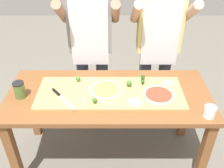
{
  "coord_description": "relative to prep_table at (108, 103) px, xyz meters",
  "views": [
    {
      "loc": [
        0.03,
        -1.68,
        2.02
      ],
      "look_at": [
        0.03,
        0.03,
        0.84
      ],
      "focal_mm": 40.74,
      "sensor_mm": 36.0,
      "label": 1
    }
  ],
  "objects": [
    {
      "name": "ground_plane",
      "position": [
        0.0,
        0.0,
        -0.66
      ],
      "size": [
        8.0,
        8.0,
        0.0
      ],
      "primitive_type": "plane",
      "color": "#6B665B"
    },
    {
      "name": "prep_table",
      "position": [
        0.0,
        0.0,
        0.0
      ],
      "size": [
        1.68,
        0.73,
        0.77
      ],
      "color": "brown",
      "rests_on": "ground"
    },
    {
      "name": "cutting_board",
      "position": [
        0.01,
        -0.01,
        0.12
      ],
      "size": [
        1.18,
        0.44,
        0.03
      ],
      "primitive_type": "cube",
      "color": "tan",
      "rests_on": "prep_table"
    },
    {
      "name": "chefs_knife",
      "position": [
        -0.38,
        -0.08,
        0.14
      ],
      "size": [
        0.23,
        0.26,
        0.02
      ],
      "color": "#B7BABF",
      "rests_on": "cutting_board"
    },
    {
      "name": "pizza_whole_tomato_red",
      "position": [
        0.4,
        -0.06,
        0.14
      ],
      "size": [
        0.25,
        0.25,
        0.02
      ],
      "color": "beige",
      "rests_on": "cutting_board"
    },
    {
      "name": "pizza_whole_pesto_green",
      "position": [
        -0.02,
        0.01,
        0.14
      ],
      "size": [
        0.27,
        0.27,
        0.02
      ],
      "color": "beige",
      "rests_on": "cutting_board"
    },
    {
      "name": "pizza_slice_far_right",
      "position": [
        0.51,
        0.1,
        0.14
      ],
      "size": [
        0.09,
        0.09,
        0.01
      ],
      "primitive_type": "cube",
      "rotation": [
        0.0,
        0.0,
        0.17
      ],
      "color": "beige",
      "rests_on": "cutting_board"
    },
    {
      "name": "pizza_slice_near_right",
      "position": [
        0.2,
        -0.16,
        0.14
      ],
      "size": [
        0.11,
        0.11,
        0.01
      ],
      "primitive_type": "cube",
      "rotation": [
        0.0,
        0.0,
        0.27
      ],
      "color": "beige",
      "rests_on": "cutting_board"
    },
    {
      "name": "broccoli_floret_front_right",
      "position": [
        0.29,
        0.16,
        0.16
      ],
      "size": [
        0.04,
        0.04,
        0.05
      ],
      "color": "#2C5915",
      "rests_on": "cutting_board"
    },
    {
      "name": "broccoli_floret_back_right",
      "position": [
        0.17,
        0.06,
        0.17
      ],
      "size": [
        0.05,
        0.05,
        0.06
      ],
      "color": "#3F7220",
      "rests_on": "cutting_board"
    },
    {
      "name": "broccoli_floret_front_left",
      "position": [
        -0.26,
        0.13,
        0.16
      ],
      "size": [
        0.04,
        0.04,
        0.05
      ],
      "color": "#487A23",
      "rests_on": "cutting_board"
    },
    {
      "name": "broccoli_floret_front_mid",
      "position": [
        0.29,
        0.09,
        0.16
      ],
      "size": [
        0.03,
        0.03,
        0.05
      ],
      "color": "#2C5915",
      "rests_on": "cutting_board"
    },
    {
      "name": "broccoli_floret_back_mid",
      "position": [
        -0.1,
        -0.16,
        0.16
      ],
      "size": [
        0.04,
        0.04,
        0.05
      ],
      "color": "#3F7220",
      "rests_on": "cutting_board"
    },
    {
      "name": "cheese_crumble_a",
      "position": [
        -0.14,
        0.16,
        0.14
      ],
      "size": [
        0.02,
        0.02,
        0.02
      ],
      "primitive_type": "cube",
      "rotation": [
        0.0,
        0.0,
        0.71
      ],
      "color": "silver",
      "rests_on": "cutting_board"
    },
    {
      "name": "cheese_crumble_b",
      "position": [
        -0.5,
        0.12,
        0.14
      ],
      "size": [
        0.03,
        0.03,
        0.02
      ],
      "primitive_type": "cube",
      "rotation": [
        0.0,
        0.0,
        1.1
      ],
      "color": "white",
      "rests_on": "cutting_board"
    },
    {
      "name": "cheese_crumble_c",
      "position": [
        -0.04,
        -0.17,
        0.14
      ],
      "size": [
        0.03,
        0.03,
        0.02
      ],
      "primitive_type": "cube",
      "rotation": [
        0.0,
        0.0,
        1.04
      ],
      "color": "silver",
      "rests_on": "cutting_board"
    },
    {
      "name": "cheese_crumble_d",
      "position": [
        0.09,
        0.13,
        0.14
      ],
      "size": [
        0.02,
        0.02,
        0.01
      ],
      "primitive_type": "cube",
      "rotation": [
        0.0,
        0.0,
        0.57
      ],
      "color": "silver",
      "rests_on": "cutting_board"
    },
    {
      "name": "cheese_crumble_e",
      "position": [
        -0.19,
        -0.14,
        0.14
      ],
      "size": [
        0.02,
        0.02,
        0.02
      ],
      "primitive_type": "cube",
      "rotation": [
        0.0,
        0.0,
        0.18
      ],
      "color": "white",
      "rests_on": "cutting_board"
    },
    {
      "name": "flour_cup",
      "position": [
        0.74,
        -0.28,
        0.14
      ],
      "size": [
        0.09,
        0.09,
        0.09
      ],
      "color": "white",
      "rests_on": "prep_table"
    },
    {
      "name": "sauce_jar",
      "position": [
        -0.71,
        -0.04,
        0.18
      ],
      "size": [
        0.09,
        0.09,
        0.14
      ],
      "color": "#517033",
      "rests_on": "prep_table"
    },
    {
      "name": "cook_left",
      "position": [
        -0.17,
        0.54,
        0.34
      ],
      "size": [
        0.54,
        0.39,
        1.67
      ],
      "color": "#333847",
      "rests_on": "ground"
    },
    {
      "name": "cook_right",
      "position": [
        0.47,
        0.54,
        0.34
      ],
      "size": [
        0.54,
        0.39,
        1.67
      ],
      "color": "#333847",
      "rests_on": "ground"
    }
  ]
}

